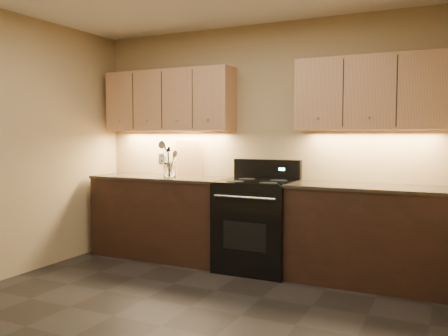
{
  "coord_description": "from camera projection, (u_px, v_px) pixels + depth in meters",
  "views": [
    {
      "loc": [
        1.91,
        -2.85,
        1.4
      ],
      "look_at": [
        -0.19,
        1.45,
        1.07
      ],
      "focal_mm": 38.0,
      "sensor_mm": 36.0,
      "label": 1
    }
  ],
  "objects": [
    {
      "name": "upper_cab_left",
      "position": [
        169.0,
        101.0,
        5.5
      ],
      "size": [
        1.6,
        0.3,
        0.7
      ],
      "primitive_type": "cube",
      "color": "tan",
      "rests_on": "wall_back"
    },
    {
      "name": "cutting_board",
      "position": [
        189.0,
        158.0,
        5.56
      ],
      "size": [
        0.33,
        0.09,
        0.42
      ],
      "primitive_type": "cube",
      "rotation": [
        0.14,
        0.0,
        -0.04
      ],
      "color": "tan",
      "rests_on": "counter_left"
    },
    {
      "name": "steel_skimmer",
      "position": [
        171.0,
        159.0,
        5.23
      ],
      "size": [
        0.22,
        0.12,
        0.41
      ],
      "primitive_type": null,
      "rotation": [
        -0.08,
        -0.36,
        0.04
      ],
      "color": "silver",
      "rests_on": "utensil_crock"
    },
    {
      "name": "outlet_plate",
      "position": [
        162.0,
        158.0,
        5.76
      ],
      "size": [
        0.08,
        0.01,
        0.12
      ],
      "primitive_type": "cube",
      "color": "#B2B5BA",
      "rests_on": "wall_back"
    },
    {
      "name": "wooden_spoon",
      "position": [
        168.0,
        163.0,
        5.26
      ],
      "size": [
        0.15,
        0.06,
        0.3
      ],
      "primitive_type": null,
      "rotation": [
        0.0,
        0.33,
        0.06
      ],
      "color": "tan",
      "rests_on": "utensil_crock"
    },
    {
      "name": "utensil_crock",
      "position": [
        170.0,
        171.0,
        5.26
      ],
      "size": [
        0.17,
        0.17,
        0.17
      ],
      "color": "white",
      "rests_on": "counter_left"
    },
    {
      "name": "stove",
      "position": [
        257.0,
        224.0,
        4.92
      ],
      "size": [
        0.76,
        0.68,
        1.14
      ],
      "color": "black",
      "rests_on": "ground"
    },
    {
      "name": "black_turner",
      "position": [
        169.0,
        161.0,
        5.22
      ],
      "size": [
        0.17,
        0.18,
        0.36
      ],
      "primitive_type": null,
      "rotation": [
        -0.29,
        -0.12,
        0.31
      ],
      "color": "black",
      "rests_on": "utensil_crock"
    },
    {
      "name": "wall_back",
      "position": [
        262.0,
        144.0,
        5.19
      ],
      "size": [
        4.0,
        0.04,
        2.6
      ],
      "primitive_type": "cube",
      "color": "#9B835B",
      "rests_on": "ground"
    },
    {
      "name": "upper_cab_right",
      "position": [
        372.0,
        93.0,
        4.5
      ],
      "size": [
        1.44,
        0.3,
        0.7
      ],
      "primitive_type": "cube",
      "color": "tan",
      "rests_on": "wall_back"
    },
    {
      "name": "counter_right",
      "position": [
        366.0,
        235.0,
        4.46
      ],
      "size": [
        1.46,
        0.62,
        0.93
      ],
      "color": "black",
      "rests_on": "ground"
    },
    {
      "name": "steel_spatula",
      "position": [
        172.0,
        159.0,
        5.25
      ],
      "size": [
        0.22,
        0.14,
        0.38
      ],
      "primitive_type": null,
      "rotation": [
        0.0,
        -0.35,
        -0.29
      ],
      "color": "silver",
      "rests_on": "utensil_crock"
    },
    {
      "name": "floor",
      "position": [
        161.0,
        326.0,
        3.48
      ],
      "size": [
        4.0,
        4.0,
        0.0
      ],
      "primitive_type": "plane",
      "color": "black",
      "rests_on": "ground"
    },
    {
      "name": "counter_left",
      "position": [
        163.0,
        216.0,
        5.46
      ],
      "size": [
        1.62,
        0.62,
        0.93
      ],
      "color": "black",
      "rests_on": "ground"
    }
  ]
}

